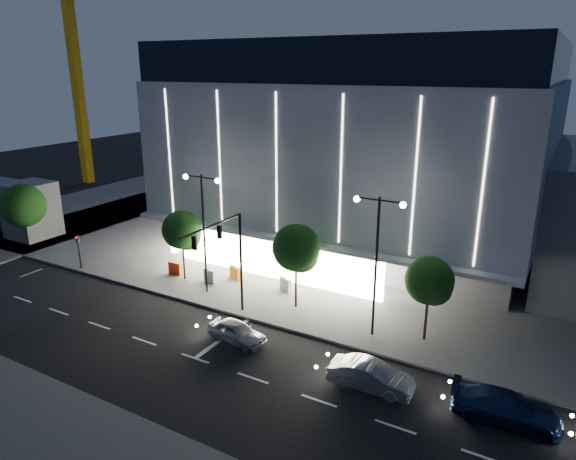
{
  "coord_description": "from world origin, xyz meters",
  "views": [
    {
      "loc": [
        19.54,
        -21.47,
        16.14
      ],
      "look_at": [
        2.33,
        8.83,
        5.0
      ],
      "focal_mm": 32.0,
      "sensor_mm": 36.0,
      "label": 1
    }
  ],
  "objects_px": {
    "tree_right": "(430,283)",
    "barrier_c": "(235,273)",
    "barrier_b": "(210,276)",
    "traffic_mast": "(227,249)",
    "ped_signal_far": "(79,248)",
    "car_third": "(506,408)",
    "barrier_a": "(175,268)",
    "tower_crane": "(76,32)",
    "tree_left": "(182,232)",
    "barrier_d": "(285,284)",
    "tree_mid": "(297,250)",
    "car_lead": "(237,332)",
    "car_second": "(371,376)",
    "street_lamp_west": "(203,216)",
    "street_lamp_east": "(377,247)"
  },
  "relations": [
    {
      "from": "tree_left",
      "to": "barrier_d",
      "type": "distance_m",
      "value": 8.88
    },
    {
      "from": "tower_crane",
      "to": "car_third",
      "type": "relative_size",
      "value": 6.36
    },
    {
      "from": "ped_signal_far",
      "to": "car_third",
      "type": "relative_size",
      "value": 0.6
    },
    {
      "from": "barrier_a",
      "to": "barrier_c",
      "type": "bearing_deg",
      "value": 16.35
    },
    {
      "from": "car_second",
      "to": "tree_mid",
      "type": "bearing_deg",
      "value": 49.14
    },
    {
      "from": "barrier_a",
      "to": "barrier_b",
      "type": "bearing_deg",
      "value": -0.64
    },
    {
      "from": "tower_crane",
      "to": "barrier_c",
      "type": "height_order",
      "value": "tower_crane"
    },
    {
      "from": "car_second",
      "to": "barrier_d",
      "type": "xyz_separation_m",
      "value": [
        -9.86,
        8.21,
        -0.08
      ]
    },
    {
      "from": "ped_signal_far",
      "to": "tower_crane",
      "type": "bearing_deg",
      "value": 137.8
    },
    {
      "from": "tree_mid",
      "to": "barrier_b",
      "type": "bearing_deg",
      "value": 176.63
    },
    {
      "from": "tree_mid",
      "to": "car_lead",
      "type": "bearing_deg",
      "value": -99.94
    },
    {
      "from": "car_third",
      "to": "traffic_mast",
      "type": "bearing_deg",
      "value": 78.65
    },
    {
      "from": "traffic_mast",
      "to": "tree_left",
      "type": "bearing_deg",
      "value": 152.16
    },
    {
      "from": "car_third",
      "to": "barrier_d",
      "type": "height_order",
      "value": "car_third"
    },
    {
      "from": "tree_right",
      "to": "barrier_b",
      "type": "distance_m",
      "value": 17.25
    },
    {
      "from": "tower_crane",
      "to": "tree_mid",
      "type": "distance_m",
      "value": 52.17
    },
    {
      "from": "tree_left",
      "to": "barrier_c",
      "type": "distance_m",
      "value": 5.18
    },
    {
      "from": "barrier_c",
      "to": "traffic_mast",
      "type": "bearing_deg",
      "value": -37.02
    },
    {
      "from": "tree_right",
      "to": "barrier_a",
      "type": "bearing_deg",
      "value": 179.08
    },
    {
      "from": "barrier_b",
      "to": "traffic_mast",
      "type": "bearing_deg",
      "value": -30.7
    },
    {
      "from": "tree_right",
      "to": "barrier_c",
      "type": "relative_size",
      "value": 5.01
    },
    {
      "from": "car_lead",
      "to": "barrier_a",
      "type": "distance_m",
      "value": 11.98
    },
    {
      "from": "traffic_mast",
      "to": "barrier_d",
      "type": "xyz_separation_m",
      "value": [
        1.0,
        5.65,
        -4.38
      ]
    },
    {
      "from": "barrier_b",
      "to": "tree_left",
      "type": "bearing_deg",
      "value": -157.71
    },
    {
      "from": "barrier_d",
      "to": "tree_left",
      "type": "bearing_deg",
      "value": -141.64
    },
    {
      "from": "ped_signal_far",
      "to": "tree_left",
      "type": "distance_m",
      "value": 9.61
    },
    {
      "from": "street_lamp_west",
      "to": "street_lamp_east",
      "type": "distance_m",
      "value": 13.0
    },
    {
      "from": "street_lamp_east",
      "to": "tree_left",
      "type": "xyz_separation_m",
      "value": [
        -15.97,
        1.02,
        -1.92
      ]
    },
    {
      "from": "tower_crane",
      "to": "tree_left",
      "type": "bearing_deg",
      "value": -30.98
    },
    {
      "from": "car_third",
      "to": "barrier_c",
      "type": "relative_size",
      "value": 4.57
    },
    {
      "from": "tree_left",
      "to": "barrier_c",
      "type": "relative_size",
      "value": 5.2
    },
    {
      "from": "barrier_a",
      "to": "tree_mid",
      "type": "bearing_deg",
      "value": -4.67
    },
    {
      "from": "barrier_b",
      "to": "barrier_d",
      "type": "relative_size",
      "value": 1.0
    },
    {
      "from": "barrier_b",
      "to": "barrier_c",
      "type": "xyz_separation_m",
      "value": [
        1.32,
        1.52,
        0.0
      ]
    },
    {
      "from": "tree_mid",
      "to": "ped_signal_far",
      "type": "bearing_deg",
      "value": -172.45
    },
    {
      "from": "tree_mid",
      "to": "car_lead",
      "type": "xyz_separation_m",
      "value": [
        -1.01,
        -5.75,
        -3.66
      ]
    },
    {
      "from": "traffic_mast",
      "to": "tree_left",
      "type": "height_order",
      "value": "traffic_mast"
    },
    {
      "from": "tower_crane",
      "to": "barrier_b",
      "type": "distance_m",
      "value": 46.74
    },
    {
      "from": "tree_left",
      "to": "car_lead",
      "type": "bearing_deg",
      "value": -32.62
    },
    {
      "from": "street_lamp_west",
      "to": "barrier_b",
      "type": "distance_m",
      "value": 5.59
    },
    {
      "from": "traffic_mast",
      "to": "tree_mid",
      "type": "bearing_deg",
      "value": 50.58
    },
    {
      "from": "street_lamp_west",
      "to": "tower_crane",
      "type": "distance_m",
      "value": 46.19
    },
    {
      "from": "ped_signal_far",
      "to": "tree_left",
      "type": "xyz_separation_m",
      "value": [
        9.03,
        2.52,
        2.15
      ]
    },
    {
      "from": "tree_left",
      "to": "barrier_c",
      "type": "height_order",
      "value": "tree_left"
    },
    {
      "from": "ped_signal_far",
      "to": "car_second",
      "type": "distance_m",
      "value": 27.14
    },
    {
      "from": "ped_signal_far",
      "to": "barrier_c",
      "type": "distance_m",
      "value": 13.26
    },
    {
      "from": "car_lead",
      "to": "ped_signal_far",
      "type": "bearing_deg",
      "value": 86.38
    },
    {
      "from": "tree_left",
      "to": "barrier_c",
      "type": "bearing_deg",
      "value": 30.4
    },
    {
      "from": "car_third",
      "to": "barrier_a",
      "type": "xyz_separation_m",
      "value": [
        -25.69,
        5.83,
        -0.08
      ]
    },
    {
      "from": "tree_mid",
      "to": "barrier_c",
      "type": "distance_m",
      "value": 7.83
    }
  ]
}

